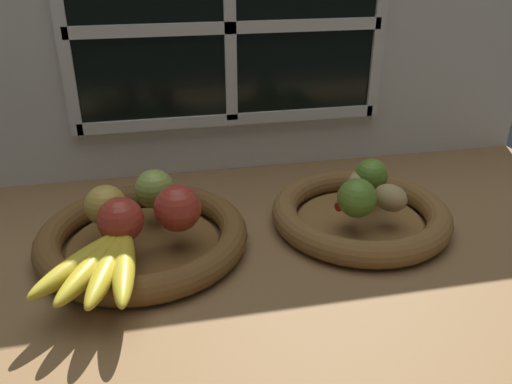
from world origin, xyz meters
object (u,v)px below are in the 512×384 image
Objects in this scene: lime_far at (371,175)px; chili_pepper at (359,199)px; lime_near at (357,198)px; banana_bunch_front at (103,264)px; apple_green_back at (155,189)px; fruit_bowl_right at (360,214)px; potato_back at (364,179)px; apple_red_right at (178,208)px; fruit_bowl_left at (143,237)px; apple_golden_left at (106,207)px; potato_small at (390,198)px; apple_red_front at (121,220)px.

lime_far is 6.36cm from chili_pepper.
lime_far is (6.29, 8.71, -0.26)cm from lime_near.
lime_far is at bearing 20.11° from banana_bunch_front.
banana_bunch_front is (-7.92, -18.90, -1.87)cm from apple_green_back.
fruit_bowl_right is 7.03cm from potato_back.
apple_red_right reaches higher than apple_green_back.
fruit_bowl_left is 38.65cm from fruit_bowl_right.
chili_pepper is at bearing -9.51° from apple_green_back.
apple_golden_left and lime_near have the same top height.
apple_green_back is 20.57cm from banana_bunch_front.
apple_red_right is (-32.68, -2.77, 6.24)cm from fruit_bowl_right.
apple_red_right reaches higher than banana_bunch_front.
apple_red_right is 35.81cm from potato_back.
potato_small is at bearing -88.51° from lime_far.
banana_bunch_front is 3.06× the size of lime_near.
apple_red_right is at bearing -168.82° from lime_far.
fruit_bowl_right is 4.46× the size of apple_red_front.
fruit_bowl_right is 4.82× the size of lime_near.
potato_back reaches higher than chili_pepper.
apple_green_back is at bearing 67.27° from banana_bunch_front.
apple_red_right is 1.13× the size of apple_golden_left.
lime_near reaches higher than potato_back.
fruit_bowl_right is (38.65, -0.00, 0.00)cm from fruit_bowl_left.
potato_small reaches higher than fruit_bowl_left.
apple_red_front is 45.80cm from lime_far.
potato_small is 6.62cm from lime_near.
apple_red_right reaches higher than lime_far.
chili_pepper is (38.02, -0.02, 3.24)cm from fruit_bowl_left.
lime_far reaches higher than potato_back.
apple_red_front is (-8.87, -1.72, -0.22)cm from apple_red_right.
chili_pepper is at bearing 139.77° from potato_small.
lime_near is 10.75cm from lime_far.
apple_red_right is 0.37× the size of banana_bunch_front.
apple_red_front is (-2.90, -4.49, 6.03)cm from fruit_bowl_left.
banana_bunch_front is 49.58cm from potato_back.
banana_bunch_front is 2.84× the size of potato_back.
apple_green_back reaches higher than potato_back.
lime_far reaches higher than chili_pepper.
potato_small is (47.67, -4.59, -1.05)cm from apple_golden_left.
fruit_bowl_left is at bearing -113.65° from apple_green_back.
apple_red_front is 41.26cm from chili_pepper.
fruit_bowl_right is at bearing -0.00° from fruit_bowl_left.
apple_green_back reaches higher than lime_far.
potato_small is at bearing -81.03° from potato_back.
fruit_bowl_left is 42.62cm from lime_far.
potato_small is at bearing -1.30° from apple_red_right.
potato_back is (34.92, 7.71, -1.77)cm from apple_red_right.
apple_red_right is 1.24× the size of potato_small.
fruit_bowl_left is 5.19× the size of apple_golden_left.
banana_bunch_front is 45.25cm from chili_pepper.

